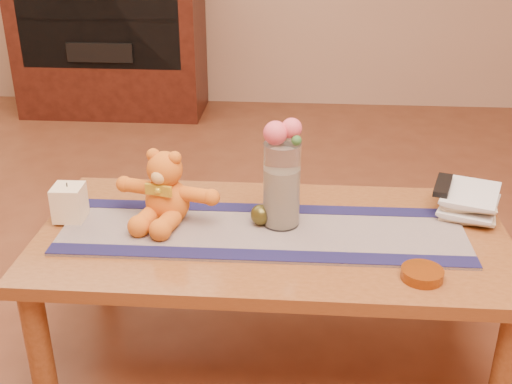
# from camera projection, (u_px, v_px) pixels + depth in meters

# --- Properties ---
(floor) EXTENTS (5.50, 5.50, 0.00)m
(floor) POSITION_uv_depth(u_px,v_px,m) (271.00, 352.00, 2.09)
(floor) COLOR #5F2E1B
(floor) RESTS_ON ground
(coffee_table_top) EXTENTS (1.40, 0.70, 0.04)m
(coffee_table_top) POSITION_uv_depth(u_px,v_px,m) (273.00, 238.00, 1.91)
(coffee_table_top) COLOR brown
(coffee_table_top) RESTS_ON floor
(table_leg_fl) EXTENTS (0.07, 0.07, 0.41)m
(table_leg_fl) POSITION_uv_depth(u_px,v_px,m) (39.00, 350.00, 1.79)
(table_leg_fl) COLOR brown
(table_leg_fl) RESTS_ON floor
(table_leg_fr) EXTENTS (0.07, 0.07, 0.41)m
(table_leg_fr) POSITION_uv_depth(u_px,v_px,m) (505.00, 373.00, 1.70)
(table_leg_fr) COLOR brown
(table_leg_fr) RESTS_ON floor
(table_leg_bl) EXTENTS (0.07, 0.07, 0.41)m
(table_leg_bl) POSITION_uv_depth(u_px,v_px,m) (100.00, 246.00, 2.31)
(table_leg_bl) COLOR brown
(table_leg_bl) RESTS_ON floor
(table_leg_br) EXTENTS (0.07, 0.07, 0.41)m
(table_leg_br) POSITION_uv_depth(u_px,v_px,m) (459.00, 260.00, 2.22)
(table_leg_br) COLOR brown
(table_leg_br) RESTS_ON floor
(persian_runner) EXTENTS (1.20, 0.36, 0.01)m
(persian_runner) POSITION_uv_depth(u_px,v_px,m) (263.00, 231.00, 1.89)
(persian_runner) COLOR #1B1A4A
(persian_runner) RESTS_ON coffee_table_top
(runner_border_near) EXTENTS (1.20, 0.07, 0.00)m
(runner_border_near) POSITION_uv_depth(u_px,v_px,m) (260.00, 255.00, 1.76)
(runner_border_near) COLOR #16153F
(runner_border_near) RESTS_ON persian_runner
(runner_border_far) EXTENTS (1.20, 0.07, 0.00)m
(runner_border_far) POSITION_uv_depth(u_px,v_px,m) (265.00, 208.00, 2.02)
(runner_border_far) COLOR #16153F
(runner_border_far) RESTS_ON persian_runner
(teddy_bear) EXTENTS (0.37, 0.33, 0.21)m
(teddy_bear) POSITION_uv_depth(u_px,v_px,m) (167.00, 187.00, 1.92)
(teddy_bear) COLOR orange
(teddy_bear) RESTS_ON persian_runner
(pillar_candle) EXTENTS (0.09, 0.09, 0.11)m
(pillar_candle) POSITION_uv_depth(u_px,v_px,m) (69.00, 202.00, 1.94)
(pillar_candle) COLOR #FFEBBB
(pillar_candle) RESTS_ON persian_runner
(candle_wick) EXTENTS (0.00, 0.00, 0.01)m
(candle_wick) POSITION_uv_depth(u_px,v_px,m) (67.00, 185.00, 1.91)
(candle_wick) COLOR black
(candle_wick) RESTS_ON pillar_candle
(glass_vase) EXTENTS (0.11, 0.11, 0.26)m
(glass_vase) POSITION_uv_depth(u_px,v_px,m) (282.00, 185.00, 1.87)
(glass_vase) COLOR silver
(glass_vase) RESTS_ON persian_runner
(potpourri_fill) EXTENTS (0.09, 0.09, 0.18)m
(potpourri_fill) POSITION_uv_depth(u_px,v_px,m) (281.00, 197.00, 1.89)
(potpourri_fill) COLOR beige
(potpourri_fill) RESTS_ON glass_vase
(rose_left) EXTENTS (0.07, 0.07, 0.07)m
(rose_left) POSITION_uv_depth(u_px,v_px,m) (275.00, 133.00, 1.80)
(rose_left) COLOR #E55061
(rose_left) RESTS_ON glass_vase
(rose_right) EXTENTS (0.06, 0.06, 0.06)m
(rose_right) POSITION_uv_depth(u_px,v_px,m) (292.00, 128.00, 1.80)
(rose_right) COLOR #E55061
(rose_right) RESTS_ON glass_vase
(blue_flower_back) EXTENTS (0.04, 0.04, 0.04)m
(blue_flower_back) POSITION_uv_depth(u_px,v_px,m) (286.00, 130.00, 1.84)
(blue_flower_back) COLOR #4A65A2
(blue_flower_back) RESTS_ON glass_vase
(blue_flower_side) EXTENTS (0.04, 0.04, 0.04)m
(blue_flower_side) POSITION_uv_depth(u_px,v_px,m) (272.00, 134.00, 1.83)
(blue_flower_side) COLOR #4A65A2
(blue_flower_side) RESTS_ON glass_vase
(leaf_sprig) EXTENTS (0.03, 0.03, 0.03)m
(leaf_sprig) POSITION_uv_depth(u_px,v_px,m) (296.00, 140.00, 1.79)
(leaf_sprig) COLOR #33662D
(leaf_sprig) RESTS_ON glass_vase
(bronze_ball) EXTENTS (0.07, 0.07, 0.06)m
(bronze_ball) POSITION_uv_depth(u_px,v_px,m) (261.00, 215.00, 1.91)
(bronze_ball) COLOR #474217
(bronze_ball) RESTS_ON persian_runner
(book_bottom) EXTENTS (0.21, 0.26, 0.02)m
(book_bottom) POSITION_uv_depth(u_px,v_px,m) (440.00, 205.00, 2.04)
(book_bottom) COLOR beige
(book_bottom) RESTS_ON coffee_table_top
(book_lower) EXTENTS (0.24, 0.27, 0.02)m
(book_lower) POSITION_uv_depth(u_px,v_px,m) (443.00, 200.00, 2.03)
(book_lower) COLOR beige
(book_lower) RESTS_ON book_bottom
(book_upper) EXTENTS (0.21, 0.25, 0.02)m
(book_upper) POSITION_uv_depth(u_px,v_px,m) (440.00, 194.00, 2.03)
(book_upper) COLOR beige
(book_upper) RESTS_ON book_lower
(book_top) EXTENTS (0.23, 0.27, 0.02)m
(book_top) POSITION_uv_depth(u_px,v_px,m) (444.00, 189.00, 2.01)
(book_top) COLOR beige
(book_top) RESTS_ON book_upper
(tv_remote) EXTENTS (0.09, 0.17, 0.02)m
(tv_remote) POSITION_uv_depth(u_px,v_px,m) (443.00, 185.00, 2.00)
(tv_remote) COLOR black
(tv_remote) RESTS_ON book_top
(amber_dish) EXTENTS (0.14, 0.14, 0.03)m
(amber_dish) POSITION_uv_depth(u_px,v_px,m) (422.00, 274.00, 1.66)
(amber_dish) COLOR #BF5914
(amber_dish) RESTS_ON coffee_table_top
(media_cabinet) EXTENTS (1.20, 0.50, 1.10)m
(media_cabinet) POSITION_uv_depth(u_px,v_px,m) (110.00, 30.00, 4.17)
(media_cabinet) COLOR black
(media_cabinet) RESTS_ON floor
(cabinet_cavity) EXTENTS (1.02, 0.03, 0.61)m
(cabinet_cavity) POSITION_uv_depth(u_px,v_px,m) (97.00, 20.00, 3.92)
(cabinet_cavity) COLOR black
(cabinet_cavity) RESTS_ON media_cabinet
(cabinet_shelf) EXTENTS (1.02, 0.20, 0.02)m
(cabinet_shelf) POSITION_uv_depth(u_px,v_px,m) (102.00, 17.00, 3.99)
(cabinet_shelf) COLOR black
(cabinet_shelf) RESTS_ON media_cabinet
(stereo_lower) EXTENTS (0.42, 0.28, 0.12)m
(stereo_lower) POSITION_uv_depth(u_px,v_px,m) (106.00, 48.00, 4.09)
(stereo_lower) COLOR black
(stereo_lower) RESTS_ON media_cabinet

